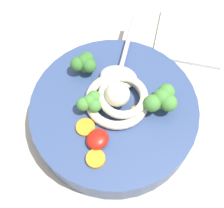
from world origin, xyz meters
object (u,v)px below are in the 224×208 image
noodle_pile (119,98)px  folded_napkin (190,39)px  soup_bowl (112,112)px  soup_spoon (120,70)px

noodle_pile → folded_napkin: noodle_pile is taller
soup_bowl → soup_spoon: 6.89cm
noodle_pile → folded_napkin: size_ratio=0.85×
noodle_pile → soup_spoon: (4.43, 3.40, -0.57)cm
soup_bowl → noodle_pile: size_ratio=2.42×
soup_spoon → folded_napkin: 19.15cm
soup_bowl → folded_napkin: bearing=-1.5°
soup_bowl → noodle_pile: 4.12cm
noodle_pile → soup_spoon: noodle_pile is taller
soup_bowl → soup_spoon: (5.34, 2.74, 3.39)cm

